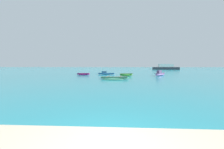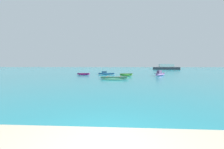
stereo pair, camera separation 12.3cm
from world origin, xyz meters
TOP-DOWN VIEW (x-y plane):
  - moored_boat_0 at (-6.79, 24.84)m, footprint 2.53×0.71m
  - moored_boat_1 at (7.45, 24.02)m, footprint 2.82×3.29m
  - moored_boat_2 at (1.28, 22.64)m, footprint 2.42×1.18m
  - moored_boat_3 at (-0.57, 17.37)m, footprint 4.03×3.32m
  - moored_boat_4 at (-2.65, 26.91)m, footprint 3.55×0.56m
  - distant_ferry at (18.51, 57.66)m, footprint 10.18×2.24m

SIDE VIEW (x-z plane):
  - moored_boat_3 at x=-0.57m, z-range -0.01..0.37m
  - moored_boat_0 at x=-6.79m, z-range 0.02..0.41m
  - moored_boat_4 at x=-2.65m, z-range -0.10..0.58m
  - moored_boat_2 at x=1.28m, z-range 0.03..0.50m
  - moored_boat_1 at x=7.45m, z-range -0.15..0.85m
  - distant_ferry at x=18.51m, z-range -0.21..2.03m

